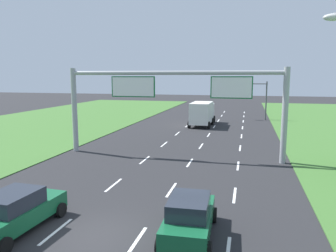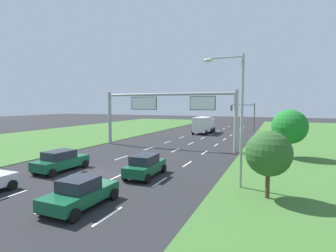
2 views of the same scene
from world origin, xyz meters
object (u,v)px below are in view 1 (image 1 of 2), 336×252
at_px(car_near_red, 189,217).
at_px(car_far_ahead, 15,211).
at_px(box_truck, 203,113).
at_px(sign_gantry, 173,95).
at_px(traffic_light_mast, 253,93).

relative_size(car_near_red, car_far_ahead, 0.92).
xyz_separation_m(car_near_red, car_far_ahead, (-7.07, -1.18, 0.01)).
xyz_separation_m(car_near_red, box_truck, (-3.57, 30.04, 0.82)).
relative_size(car_far_ahead, sign_gantry, 0.26).
relative_size(car_near_red, traffic_light_mast, 0.75).
bearing_deg(box_truck, traffic_light_mast, 50.96).
distance_m(car_near_red, sign_gantry, 13.79).
relative_size(car_near_red, sign_gantry, 0.24).
height_order(car_near_red, car_far_ahead, car_far_ahead).
height_order(car_near_red, traffic_light_mast, traffic_light_mast).
distance_m(car_far_ahead, box_truck, 31.42).
bearing_deg(car_far_ahead, sign_gantry, 79.01).
xyz_separation_m(sign_gantry, traffic_light_mast, (6.34, 24.91, -1.03)).
bearing_deg(sign_gantry, traffic_light_mast, 75.72).
xyz_separation_m(car_far_ahead, sign_gantry, (3.50, 13.86, 4.05)).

